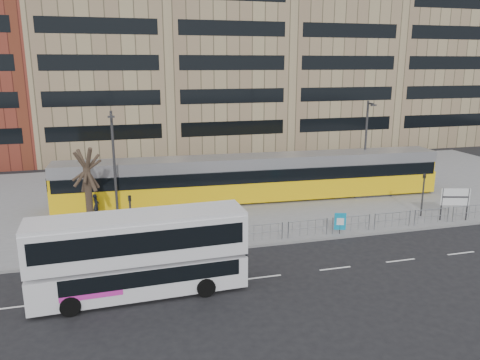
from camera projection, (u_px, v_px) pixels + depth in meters
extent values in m
plane|color=black|center=(275.00, 245.00, 28.38)|extent=(120.00, 120.00, 0.00)
cube|color=gray|center=(229.00, 193.00, 39.60)|extent=(64.00, 24.00, 0.15)
cube|color=gray|center=(275.00, 244.00, 28.40)|extent=(64.00, 0.25, 0.17)
cube|color=#9B8964|center=(101.00, 61.00, 55.05)|extent=(14.00, 16.00, 22.00)
cube|color=#9B8964|center=(217.00, 53.00, 58.33)|extent=(14.00, 16.00, 24.00)
cube|color=#9B8964|center=(320.00, 65.00, 62.23)|extent=(14.00, 16.00, 21.00)
cube|color=#9B8964|center=(413.00, 58.00, 65.51)|extent=(14.00, 16.00, 23.00)
cylinder|color=#999CA2|center=(304.00, 221.00, 29.06)|extent=(32.00, 0.05, 0.05)
cylinder|color=#999CA2|center=(303.00, 229.00, 29.18)|extent=(32.00, 0.04, 0.04)
cylinder|color=#999CA2|center=(27.00, 255.00, 25.14)|extent=(0.07, 0.07, 1.10)
cube|color=white|center=(318.00, 270.00, 24.88)|extent=(62.00, 0.12, 0.01)
cube|color=silver|center=(141.00, 275.00, 22.15)|extent=(10.00, 2.65, 1.53)
cube|color=silver|center=(139.00, 238.00, 21.69)|extent=(10.00, 2.65, 1.89)
cube|color=silver|center=(138.00, 218.00, 21.45)|extent=(10.00, 2.55, 0.27)
cube|color=black|center=(150.00, 267.00, 22.19)|extent=(8.20, 2.62, 0.77)
cube|color=black|center=(139.00, 234.00, 21.65)|extent=(9.46, 2.67, 0.99)
cube|color=#D32AA6|center=(91.00, 283.00, 21.52)|extent=(2.79, 2.42, 0.45)
cylinder|color=black|center=(206.00, 288.00, 22.02)|extent=(0.91, 0.30, 0.90)
cylinder|color=black|center=(196.00, 268.00, 24.16)|extent=(0.91, 0.30, 0.90)
cylinder|color=black|center=(70.00, 307.00, 20.30)|extent=(0.91, 0.30, 0.90)
cylinder|color=black|center=(72.00, 283.00, 22.44)|extent=(0.91, 0.30, 0.90)
cube|color=yellow|center=(254.00, 187.00, 37.04)|extent=(30.36, 4.34, 1.73)
cube|color=black|center=(254.00, 173.00, 36.75)|extent=(29.93, 4.36, 0.97)
cube|color=#A8A8AD|center=(254.00, 161.00, 36.53)|extent=(30.35, 4.11, 0.86)
cube|color=yellow|center=(419.00, 170.00, 39.85)|extent=(1.41, 2.49, 2.81)
cube|color=yellow|center=(60.00, 189.00, 33.89)|extent=(1.41, 2.49, 2.81)
cylinder|color=#2D2D30|center=(254.00, 177.00, 36.84)|extent=(2.70, 2.70, 3.24)
cube|color=#2D2D30|center=(366.00, 190.00, 39.23)|extent=(3.37, 2.88, 0.54)
cube|color=#2D2D30|center=(129.00, 204.00, 35.22)|extent=(3.37, 2.88, 0.54)
cylinder|color=#2D2D30|center=(442.00, 204.00, 32.18)|extent=(0.10, 0.10, 2.27)
cylinder|color=#2D2D30|center=(467.00, 204.00, 32.15)|extent=(0.10, 0.10, 2.27)
cube|color=white|center=(455.00, 197.00, 32.03)|extent=(1.92, 0.61, 1.18)
cylinder|color=#2D2D30|center=(340.00, 228.00, 29.75)|extent=(0.06, 0.06, 0.74)
cube|color=#0D8EBD|center=(340.00, 221.00, 29.64)|extent=(0.72, 0.28, 1.10)
cube|color=white|center=(340.00, 222.00, 29.61)|extent=(0.44, 0.15, 0.46)
imported|color=black|center=(96.00, 205.00, 33.08)|extent=(0.52, 0.67, 1.63)
cylinder|color=#2D2D30|center=(131.00, 222.00, 27.56)|extent=(0.12, 0.12, 3.00)
imported|color=#2D2D30|center=(130.00, 204.00, 27.29)|extent=(0.21, 0.24, 1.00)
cylinder|color=#2D2D30|center=(423.00, 196.00, 32.94)|extent=(0.12, 0.12, 3.00)
imported|color=#2D2D30|center=(424.00, 181.00, 32.68)|extent=(0.18, 0.21, 1.00)
cylinder|color=#2D2D30|center=(114.00, 166.00, 31.97)|extent=(0.18, 0.18, 7.50)
cylinder|color=#2D2D30|center=(111.00, 115.00, 30.73)|extent=(0.14, 0.90, 0.14)
cube|color=#2D2D30|center=(111.00, 117.00, 30.34)|extent=(0.45, 0.20, 0.12)
cylinder|color=#2D2D30|center=(365.00, 147.00, 39.00)|extent=(0.18, 0.18, 7.62)
cylinder|color=#2D2D30|center=(371.00, 103.00, 37.75)|extent=(0.14, 0.90, 0.14)
cube|color=#2D2D30|center=(374.00, 105.00, 37.35)|extent=(0.45, 0.20, 0.12)
cylinder|color=#31241B|center=(89.00, 201.00, 29.31)|extent=(0.44, 0.44, 4.35)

